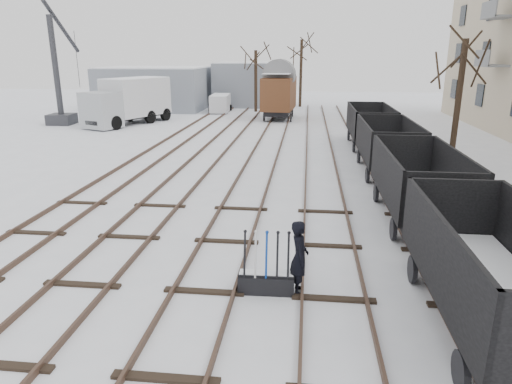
{
  "coord_description": "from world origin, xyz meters",
  "views": [
    {
      "loc": [
        2.27,
        -9.33,
        5.37
      ],
      "look_at": [
        0.74,
        4.28,
        1.2
      ],
      "focal_mm": 32.0,
      "sensor_mm": 36.0,
      "label": 1
    }
  ],
  "objects_px": {
    "lorry": "(129,101)",
    "freight_wagon_a": "(491,288)",
    "panel_van": "(220,103)",
    "ground_frame": "(266,281)",
    "box_van_wagon": "(279,92)",
    "worker": "(299,257)",
    "crane": "(60,93)"
  },
  "relations": [
    {
      "from": "ground_frame",
      "to": "lorry",
      "type": "xyz_separation_m",
      "value": [
        -13.11,
        25.27,
        1.54
      ]
    },
    {
      "from": "ground_frame",
      "to": "crane",
      "type": "relative_size",
      "value": 0.16
    },
    {
      "from": "crane",
      "to": "ground_frame",
      "type": "bearing_deg",
      "value": -56.69
    },
    {
      "from": "box_van_wagon",
      "to": "panel_van",
      "type": "height_order",
      "value": "box_van_wagon"
    },
    {
      "from": "freight_wagon_a",
      "to": "box_van_wagon",
      "type": "relative_size",
      "value": 1.12
    },
    {
      "from": "box_van_wagon",
      "to": "freight_wagon_a",
      "type": "bearing_deg",
      "value": -74.45
    },
    {
      "from": "lorry",
      "to": "panel_van",
      "type": "bearing_deg",
      "value": 79.11
    },
    {
      "from": "box_van_wagon",
      "to": "panel_van",
      "type": "distance_m",
      "value": 7.27
    },
    {
      "from": "worker",
      "to": "crane",
      "type": "distance_m",
      "value": 31.33
    },
    {
      "from": "panel_van",
      "to": "crane",
      "type": "height_order",
      "value": "crane"
    },
    {
      "from": "ground_frame",
      "to": "lorry",
      "type": "height_order",
      "value": "lorry"
    },
    {
      "from": "ground_frame",
      "to": "panel_van",
      "type": "relative_size",
      "value": 0.39
    },
    {
      "from": "freight_wagon_a",
      "to": "crane",
      "type": "relative_size",
      "value": 0.63
    },
    {
      "from": "freight_wagon_a",
      "to": "panel_van",
      "type": "height_order",
      "value": "freight_wagon_a"
    },
    {
      "from": "worker",
      "to": "freight_wagon_a",
      "type": "distance_m",
      "value": 3.95
    },
    {
      "from": "freight_wagon_a",
      "to": "crane",
      "type": "height_order",
      "value": "crane"
    },
    {
      "from": "ground_frame",
      "to": "crane",
      "type": "height_order",
      "value": "crane"
    },
    {
      "from": "ground_frame",
      "to": "box_van_wagon",
      "type": "xyz_separation_m",
      "value": [
        -1.62,
        29.58,
        1.95
      ]
    },
    {
      "from": "ground_frame",
      "to": "box_van_wagon",
      "type": "bearing_deg",
      "value": 91.73
    },
    {
      "from": "lorry",
      "to": "crane",
      "type": "distance_m",
      "value": 5.39
    },
    {
      "from": "freight_wagon_a",
      "to": "box_van_wagon",
      "type": "xyz_separation_m",
      "value": [
        -6.18,
        30.54,
        1.33
      ]
    },
    {
      "from": "box_van_wagon",
      "to": "panel_van",
      "type": "bearing_deg",
      "value": 148.91
    },
    {
      "from": "freight_wagon_a",
      "to": "crane",
      "type": "distance_m",
      "value": 34.58
    },
    {
      "from": "lorry",
      "to": "freight_wagon_a",
      "type": "bearing_deg",
      "value": -33.04
    },
    {
      "from": "ground_frame",
      "to": "worker",
      "type": "relative_size",
      "value": 0.84
    },
    {
      "from": "box_van_wagon",
      "to": "lorry",
      "type": "xyz_separation_m",
      "value": [
        -11.49,
        -4.31,
        -0.41
      ]
    },
    {
      "from": "freight_wagon_a",
      "to": "panel_van",
      "type": "xyz_separation_m",
      "value": [
        -12.01,
        34.65,
        -0.04
      ]
    },
    {
      "from": "freight_wagon_a",
      "to": "panel_van",
      "type": "bearing_deg",
      "value": 109.11
    },
    {
      "from": "ground_frame",
      "to": "panel_van",
      "type": "distance_m",
      "value": 34.51
    },
    {
      "from": "lorry",
      "to": "crane",
      "type": "bearing_deg",
      "value": -152.13
    },
    {
      "from": "freight_wagon_a",
      "to": "lorry",
      "type": "relative_size",
      "value": 0.71
    },
    {
      "from": "ground_frame",
      "to": "worker",
      "type": "height_order",
      "value": "worker"
    }
  ]
}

